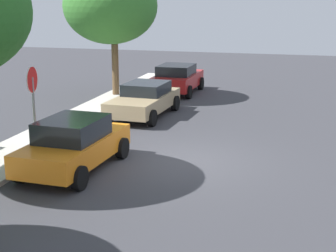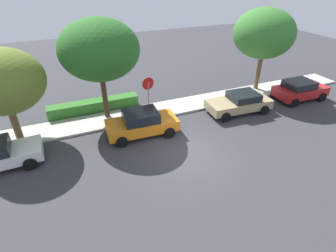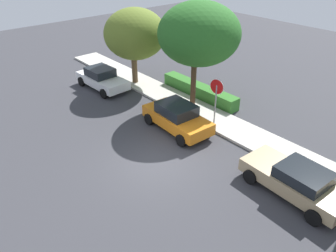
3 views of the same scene
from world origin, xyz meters
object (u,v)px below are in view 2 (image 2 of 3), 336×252
parked_car_orange (142,123)px  street_tree_near_corner (264,34)px  stop_sign (148,90)px  street_tree_far (3,82)px  parked_car_tan (240,102)px  street_tree_mid_block (99,50)px  parked_car_red (300,90)px

parked_car_orange → street_tree_near_corner: street_tree_near_corner is taller
stop_sign → parked_car_orange: 2.40m
street_tree_near_corner → street_tree_far: 16.95m
parked_car_orange → parked_car_tan: 6.94m
street_tree_mid_block → street_tree_near_corner: bearing=0.1°
street_tree_mid_block → street_tree_far: size_ratio=1.19×
stop_sign → parked_car_tan: stop_sign is taller
parked_car_tan → street_tree_far: size_ratio=0.84×
stop_sign → parked_car_red: bearing=-8.6°
street_tree_near_corner → parked_car_orange: bearing=-164.4°
parked_car_red → street_tree_mid_block: bearing=168.6°
parked_car_tan → parked_car_red: 5.29m
parked_car_orange → street_tree_mid_block: (-1.43, 2.89, 3.65)m
street_tree_near_corner → parked_car_tan: bearing=-141.6°
street_tree_mid_block → street_tree_far: street_tree_mid_block is taller
parked_car_red → street_tree_mid_block: 14.39m
parked_car_tan → parked_car_red: size_ratio=1.14×
parked_car_orange → street_tree_mid_block: 4.87m
parked_car_tan → street_tree_far: 13.89m
parked_car_orange → street_tree_near_corner: (10.39, 2.91, 3.57)m
parked_car_red → parked_car_orange: bearing=-179.4°
parked_car_orange → parked_car_tan: parked_car_orange is taller
stop_sign → street_tree_far: 7.77m
parked_car_tan → street_tree_mid_block: (-8.36, 2.73, 3.71)m
street_tree_near_corner → stop_sign: bearing=-173.3°
stop_sign → parked_car_tan: size_ratio=0.63×
stop_sign → street_tree_mid_block: bearing=156.5°
parked_car_orange → street_tree_near_corner: 11.37m
stop_sign → parked_car_tan: (5.87, -1.65, -1.23)m
parked_car_tan → parked_car_orange: bearing=-178.7°
parked_car_orange → parked_car_red: (12.22, 0.13, -0.00)m
stop_sign → street_tree_far: size_ratio=0.53×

